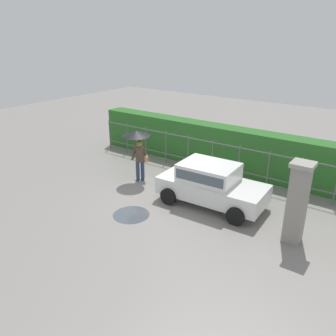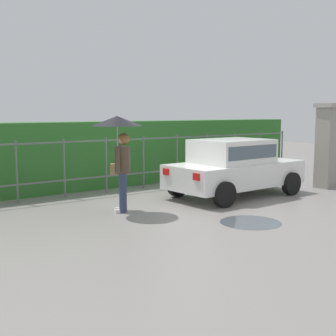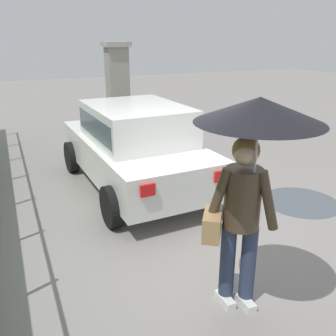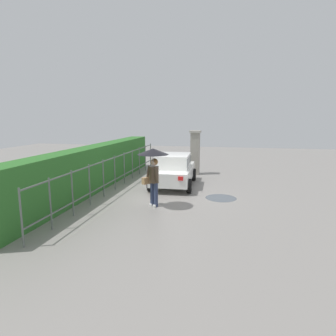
# 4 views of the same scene
# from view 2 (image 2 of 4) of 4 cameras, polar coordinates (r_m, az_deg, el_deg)

# --- Properties ---
(ground_plane) EXTENTS (40.00, 40.00, 0.00)m
(ground_plane) POSITION_cam_2_polar(r_m,az_deg,el_deg) (10.67, 2.55, -4.60)
(ground_plane) COLOR gray
(car) EXTENTS (3.80, 1.98, 1.48)m
(car) POSITION_cam_2_polar(r_m,az_deg,el_deg) (11.66, 8.42, 0.34)
(car) COLOR white
(car) RESTS_ON ground
(pedestrian) EXTENTS (1.09, 1.09, 2.09)m
(pedestrian) POSITION_cam_2_polar(r_m,az_deg,el_deg) (9.63, -6.27, 3.74)
(pedestrian) COLOR #2D3856
(pedestrian) RESTS_ON ground
(gate_pillar) EXTENTS (0.60, 0.60, 2.42)m
(gate_pillar) POSITION_cam_2_polar(r_m,az_deg,el_deg) (13.56, 19.62, 2.80)
(gate_pillar) COLOR gray
(gate_pillar) RESTS_ON ground
(fence_section) EXTENTS (12.05, 0.05, 1.50)m
(fence_section) POSITION_cam_2_polar(r_m,az_deg,el_deg) (12.74, -3.14, 1.07)
(fence_section) COLOR #59605B
(fence_section) RESTS_ON ground
(hedge_row) EXTENTS (13.00, 0.90, 1.90)m
(hedge_row) POSITION_cam_2_polar(r_m,az_deg,el_deg) (13.52, -5.32, 1.94)
(hedge_row) COLOR #2D6B28
(hedge_row) RESTS_ON ground
(puddle_near) EXTENTS (1.22, 1.22, 0.00)m
(puddle_near) POSITION_cam_2_polar(r_m,az_deg,el_deg) (9.06, 10.50, -6.83)
(puddle_near) COLOR #4C545B
(puddle_near) RESTS_ON ground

